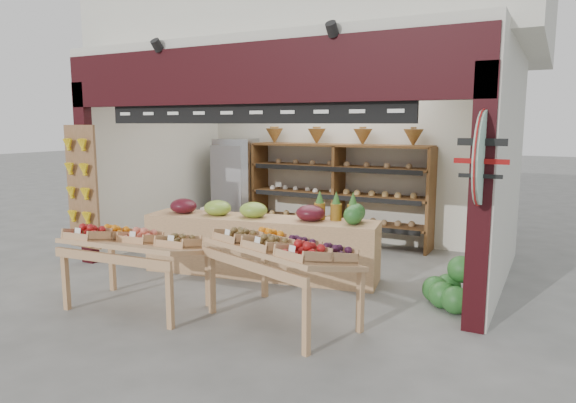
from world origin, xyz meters
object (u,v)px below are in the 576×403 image
(refrigerator, at_px, (237,186))
(display_table_right, at_px, (282,249))
(cardboard_stack, at_px, (227,232))
(mid_counter, at_px, (259,244))
(display_table_left, at_px, (132,242))
(back_shelving, at_px, (339,175))
(watermelon_pile, at_px, (456,290))

(refrigerator, bearing_deg, display_table_right, -64.08)
(cardboard_stack, height_order, display_table_right, display_table_right)
(refrigerator, bearing_deg, mid_counter, -63.95)
(refrigerator, xyz_separation_m, display_table_left, (1.16, -3.88, -0.15))
(back_shelving, distance_m, mid_counter, 2.48)
(back_shelving, height_order, display_table_left, back_shelving)
(refrigerator, relative_size, cardboard_stack, 1.74)
(display_table_right, height_order, watermelon_pile, display_table_right)
(mid_counter, distance_m, display_table_left, 1.83)
(back_shelving, xyz_separation_m, display_table_left, (-0.85, -4.04, -0.44))
(refrigerator, distance_m, cardboard_stack, 1.31)
(mid_counter, xyz_separation_m, display_table_left, (-0.66, -1.68, 0.30))
(refrigerator, xyz_separation_m, display_table_right, (2.92, -3.53, -0.10))
(refrigerator, distance_m, display_table_left, 4.05)
(back_shelving, height_order, display_table_right, back_shelving)
(refrigerator, xyz_separation_m, cardboard_stack, (0.48, -1.03, -0.65))
(refrigerator, distance_m, mid_counter, 2.89)
(cardboard_stack, xyz_separation_m, watermelon_pile, (3.97, -1.17, -0.05))
(back_shelving, height_order, mid_counter, back_shelving)
(cardboard_stack, height_order, display_table_left, display_table_left)
(refrigerator, bearing_deg, back_shelving, -9.01)
(back_shelving, relative_size, cardboard_stack, 3.16)
(display_table_right, distance_m, watermelon_pile, 2.11)
(back_shelving, height_order, cardboard_stack, back_shelving)
(watermelon_pile, bearing_deg, refrigerator, 153.66)
(refrigerator, relative_size, display_table_right, 1.01)
(back_shelving, distance_m, display_table_left, 4.15)
(mid_counter, height_order, display_table_right, mid_counter)
(display_table_right, xyz_separation_m, watermelon_pile, (1.52, 1.33, -0.60))
(display_table_right, bearing_deg, cardboard_stack, 134.33)
(back_shelving, xyz_separation_m, cardboard_stack, (-1.53, -1.20, -0.93))
(back_shelving, bearing_deg, cardboard_stack, -142.08)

